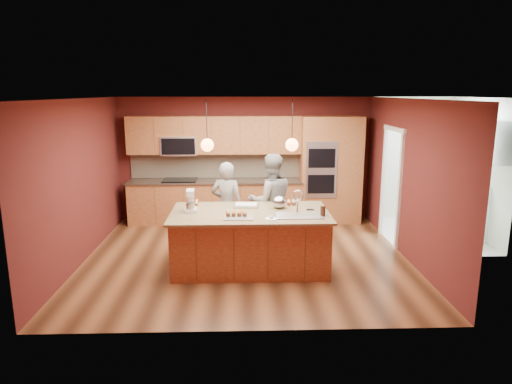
{
  "coord_description": "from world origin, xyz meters",
  "views": [
    {
      "loc": [
        -0.08,
        -7.48,
        2.81
      ],
      "look_at": [
        0.16,
        -0.1,
        1.18
      ],
      "focal_mm": 32.0,
      "sensor_mm": 36.0,
      "label": 1
    }
  ],
  "objects_px": {
    "mixing_bowl": "(279,202)",
    "person_right": "(271,201)",
    "island": "(251,239)",
    "person_left": "(227,205)",
    "stand_mixer": "(191,202)"
  },
  "relations": [
    {
      "from": "person_left",
      "to": "stand_mixer",
      "type": "xyz_separation_m",
      "value": [
        -0.55,
        -0.9,
        0.28
      ]
    },
    {
      "from": "person_right",
      "to": "mixing_bowl",
      "type": "relative_size",
      "value": 6.89
    },
    {
      "from": "island",
      "to": "person_left",
      "type": "bearing_deg",
      "value": 113.2
    },
    {
      "from": "person_left",
      "to": "stand_mixer",
      "type": "height_order",
      "value": "person_left"
    },
    {
      "from": "stand_mixer",
      "to": "person_right",
      "type": "bearing_deg",
      "value": 28.88
    },
    {
      "from": "person_right",
      "to": "mixing_bowl",
      "type": "xyz_separation_m",
      "value": [
        0.09,
        -0.73,
        0.16
      ]
    },
    {
      "from": "mixing_bowl",
      "to": "person_right",
      "type": "bearing_deg",
      "value": 97.16
    },
    {
      "from": "person_left",
      "to": "stand_mixer",
      "type": "bearing_deg",
      "value": 75.08
    },
    {
      "from": "person_left",
      "to": "person_right",
      "type": "relative_size",
      "value": 0.92
    },
    {
      "from": "person_left",
      "to": "person_right",
      "type": "distance_m",
      "value": 0.8
    },
    {
      "from": "island",
      "to": "stand_mixer",
      "type": "distance_m",
      "value": 1.14
    },
    {
      "from": "person_left",
      "to": "island",
      "type": "bearing_deg",
      "value": 129.73
    },
    {
      "from": "person_right",
      "to": "stand_mixer",
      "type": "height_order",
      "value": "person_right"
    },
    {
      "from": "island",
      "to": "person_right",
      "type": "relative_size",
      "value": 1.45
    },
    {
      "from": "person_left",
      "to": "mixing_bowl",
      "type": "height_order",
      "value": "person_left"
    }
  ]
}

